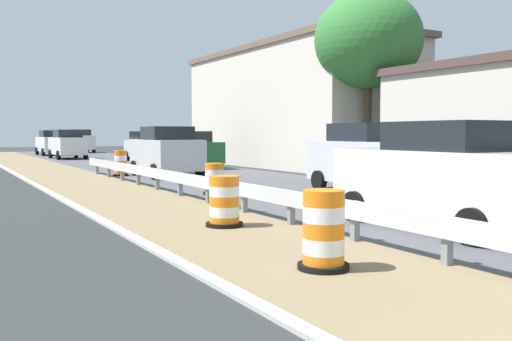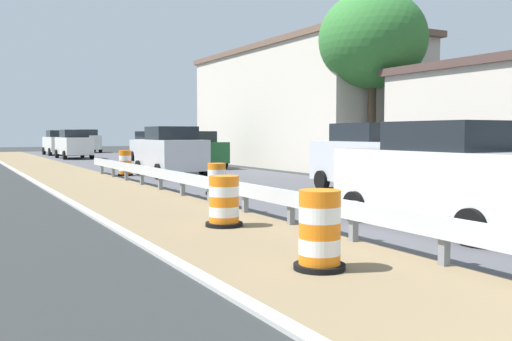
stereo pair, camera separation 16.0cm
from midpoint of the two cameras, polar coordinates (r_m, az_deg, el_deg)
The scene contains 14 objects.
traffic_barrel_nearest at distance 7.81m, azimuth 7.02°, elevation -6.35°, with size 0.71×0.71×1.09m.
traffic_barrel_close at distance 11.33m, azimuth -2.84°, elevation -3.35°, with size 0.75×0.75×1.02m.
traffic_barrel_mid at distance 17.21m, azimuth -3.72°, elevation -1.01°, with size 0.69×0.69×0.95m.
traffic_barrel_far at distance 25.29m, azimuth -12.88°, elevation 0.62°, with size 0.65×0.65×1.11m.
car_lead_near_lane at distance 50.61m, azimuth -19.21°, elevation 2.66°, with size 2.22×4.18×2.10m.
car_trailing_near_lane at distance 17.95m, azimuth 11.80°, elevation 1.22°, with size 2.07×4.55×2.17m.
car_lead_far_lane at distance 24.65m, azimuth -8.46°, elevation 1.91°, with size 2.26×4.52×2.14m.
car_mid_far_lane at distance 37.71m, azimuth -10.31°, elevation 2.41°, with size 2.06×4.56×1.98m.
car_trailing_far_lane at distance 43.34m, azimuth -17.80°, elevation 2.55°, with size 2.13×4.68×2.11m.
car_distant_a at distance 56.62m, azimuth -16.59°, elevation 2.87°, with size 2.15×4.36×2.20m.
car_distant_b at distance 11.57m, azimuth 18.73°, elevation -0.47°, with size 2.03×4.60×2.09m.
car_distant_c at distance 30.32m, azimuth -5.88°, elevation 2.11°, with size 2.09×4.34×1.96m.
roadside_shop_far at distance 32.61m, azimuth 4.42°, elevation 6.39°, with size 6.31×16.04×6.67m.
tree_roadside at distance 25.47m, azimuth 11.87°, elevation 12.75°, with size 4.66×4.66×7.99m.
Camera 2 is at (-4.08, -0.83, 1.87)m, focal length 39.66 mm.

